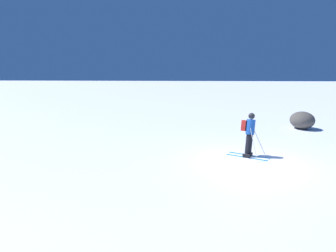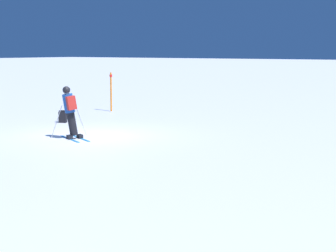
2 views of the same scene
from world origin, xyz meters
name	(u,v)px [view 1 (image 1 of 2)]	position (x,y,z in m)	size (l,w,h in m)	color
ground_plane	(251,163)	(0.00, 0.00, 0.00)	(300.00, 300.00, 0.00)	white
skier	(249,132)	(0.92, -0.04, 0.99)	(1.37, 1.69, 1.79)	#1E7AC6
exposed_boulder_0	(302,120)	(7.04, -4.35, 0.53)	(1.64, 1.40, 1.07)	#4C4742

